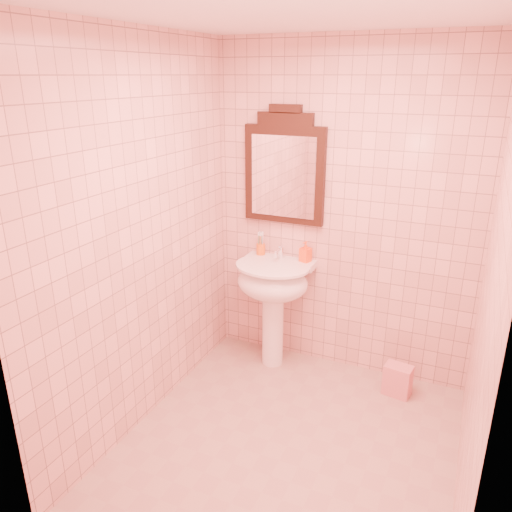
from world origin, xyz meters
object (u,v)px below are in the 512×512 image
at_px(toothbrush_cup, 261,249).
at_px(soap_dispenser, 305,252).
at_px(mirror, 284,170).
at_px(towel, 398,380).
at_px(pedestal_sink, 273,289).

height_order(toothbrush_cup, soap_dispenser, toothbrush_cup).
xyz_separation_m(mirror, toothbrush_cup, (-0.18, -0.03, -0.65)).
xyz_separation_m(mirror, soap_dispenser, (0.20, -0.04, -0.61)).
relative_size(toothbrush_cup, soap_dispenser, 1.01).
height_order(mirror, soap_dispenser, mirror).
bearing_deg(towel, mirror, 167.64).
height_order(pedestal_sink, toothbrush_cup, toothbrush_cup).
bearing_deg(toothbrush_cup, towel, -9.18).
bearing_deg(toothbrush_cup, soap_dispenser, -1.08).
relative_size(pedestal_sink, towel, 3.67).
relative_size(toothbrush_cup, towel, 0.70).
bearing_deg(pedestal_sink, toothbrush_cup, 136.01).
height_order(pedestal_sink, soap_dispenser, soap_dispenser).
distance_m(mirror, toothbrush_cup, 0.67).
relative_size(mirror, toothbrush_cup, 5.33).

